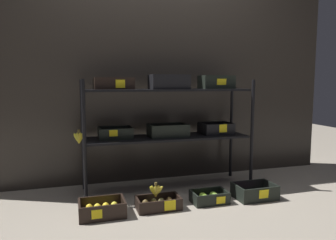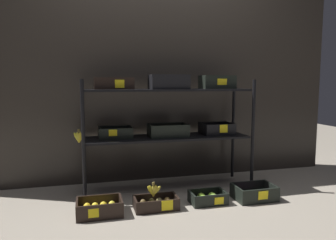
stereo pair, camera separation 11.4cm
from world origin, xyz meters
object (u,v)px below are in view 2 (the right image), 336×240
display_rack (168,113)px  crate_ground_lemon (99,209)px  crate_ground_apple_green (208,198)px  crate_ground_kiwi (156,204)px  crate_ground_plum (254,194)px  banana_bunch_loose (153,191)px

display_rack → crate_ground_lemon: display_rack is taller
crate_ground_lemon → crate_ground_apple_green: (0.92, 0.02, -0.01)m
crate_ground_kiwi → crate_ground_plum: (0.90, -0.01, 0.00)m
crate_ground_apple_green → crate_ground_plum: 0.44m
crate_ground_apple_green → banana_bunch_loose: banana_bunch_loose is taller
crate_ground_apple_green → crate_ground_lemon: bearing=-178.9°
display_rack → crate_ground_lemon: (-0.68, -0.49, -0.70)m
crate_ground_kiwi → crate_ground_plum: 0.90m
crate_ground_kiwi → banana_bunch_loose: banana_bunch_loose is taller
crate_ground_kiwi → banana_bunch_loose: bearing=176.1°
crate_ground_lemon → crate_ground_plum: bearing=0.1°
crate_ground_lemon → banana_bunch_loose: 0.45m
crate_ground_apple_green → banana_bunch_loose: size_ratio=2.36×
display_rack → banana_bunch_loose: (-0.25, -0.48, -0.60)m
crate_ground_plum → crate_ground_kiwi: bearing=179.6°
display_rack → crate_ground_apple_green: (0.24, -0.47, -0.71)m
banana_bunch_loose → crate_ground_lemon: bearing=-178.6°
display_rack → crate_ground_lemon: bearing=-144.5°
display_rack → crate_ground_kiwi: display_rack is taller
display_rack → crate_ground_lemon: size_ratio=4.77×
crate_ground_kiwi → crate_ground_apple_green: 0.46m
crate_ground_plum → crate_ground_lemon: bearing=-179.9°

